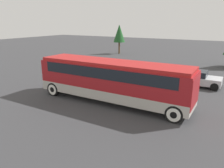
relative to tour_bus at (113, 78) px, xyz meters
name	(u,v)px	position (x,y,z in m)	size (l,w,h in m)	color
ground_plane	(112,102)	(-0.10, 0.00, -1.81)	(120.00, 120.00, 0.00)	#38383A
tour_bus	(113,78)	(0.00, 0.00, 0.00)	(11.35, 2.63, 2.99)	#B7B2A8
parked_car_near	(149,76)	(0.36, 6.19, -1.15)	(4.03, 1.95, 1.31)	maroon
parked_car_mid	(194,78)	(4.23, 7.49, -1.11)	(4.48, 1.96, 1.39)	#BCBCC1
tree_right	(119,33)	(-11.40, 21.84, 1.77)	(2.05, 2.05, 5.13)	brown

